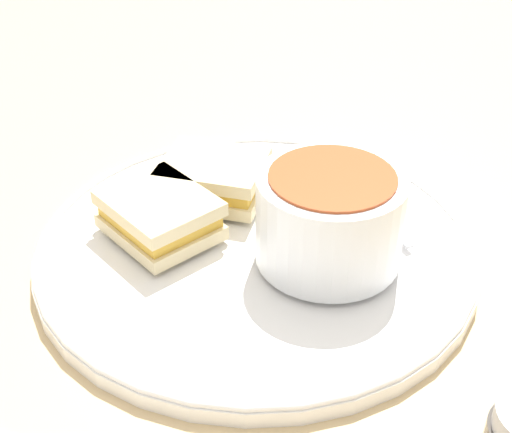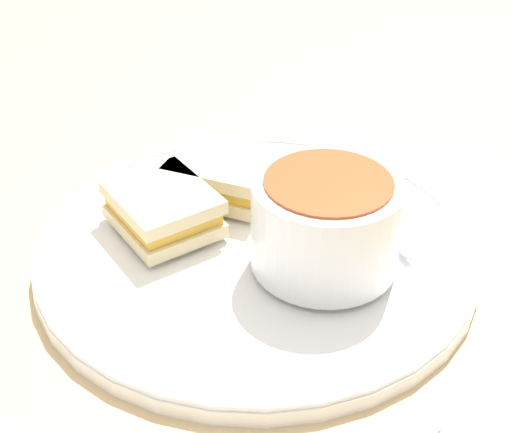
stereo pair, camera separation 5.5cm
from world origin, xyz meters
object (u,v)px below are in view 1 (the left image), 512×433
soup_bowl (330,217)px  sandwich_half_far (160,215)px  sandwich_half_near (214,178)px  spoon (346,193)px

soup_bowl → sandwich_half_far: 0.14m
soup_bowl → sandwich_half_near: size_ratio=1.14×
spoon → sandwich_half_near: 0.11m
soup_bowl → spoon: bearing=-80.5°
sandwich_half_near → sandwich_half_far: same height
sandwich_half_near → sandwich_half_far: size_ratio=0.90×
spoon → sandwich_half_near: bearing=58.1°
soup_bowl → sandwich_half_far: soup_bowl is taller
soup_bowl → sandwich_half_near: 0.13m
soup_bowl → spoon: size_ratio=1.10×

